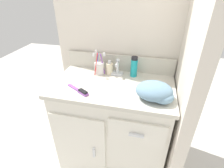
# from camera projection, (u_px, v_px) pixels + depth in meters

# --- Properties ---
(ground_plane) EXTENTS (6.00, 6.00, 0.00)m
(ground_plane) POSITION_uv_depth(u_px,v_px,m) (113.00, 156.00, 1.72)
(ground_plane) COLOR beige
(wall_back) EXTENTS (1.09, 0.08, 2.20)m
(wall_back) POSITION_uv_depth(u_px,v_px,m) (121.00, 36.00, 1.42)
(wall_back) COLOR beige
(wall_back) RESTS_ON ground_plane
(wall_right) EXTENTS (0.08, 0.60, 2.20)m
(wall_right) POSITION_uv_depth(u_px,v_px,m) (194.00, 55.00, 1.06)
(wall_right) COLOR beige
(wall_right) RESTS_ON ground_plane
(vanity) EXTENTS (0.91, 0.54, 0.82)m
(vanity) POSITION_uv_depth(u_px,v_px,m) (112.00, 124.00, 1.50)
(vanity) COLOR silver
(vanity) RESTS_ON ground_plane
(backsplash) EXTENTS (0.91, 0.02, 0.14)m
(backsplash) POSITION_uv_depth(u_px,v_px,m) (119.00, 63.00, 1.48)
(backsplash) COLOR beige
(backsplash) RESTS_ON vanity
(sink_faucet) EXTENTS (0.09, 0.09, 0.14)m
(sink_faucet) POSITION_uv_depth(u_px,v_px,m) (117.00, 69.00, 1.42)
(sink_faucet) COLOR silver
(sink_faucet) RESTS_ON vanity
(toothbrush_cup) EXTENTS (0.10, 0.11, 0.20)m
(toothbrush_cup) POSITION_uv_depth(u_px,v_px,m) (99.00, 68.00, 1.44)
(toothbrush_cup) COLOR silver
(toothbrush_cup) RESTS_ON vanity
(soap_dispenser) EXTENTS (0.06, 0.06, 0.13)m
(soap_dispenser) POSITION_uv_depth(u_px,v_px,m) (110.00, 68.00, 1.43)
(soap_dispenser) COLOR beige
(soap_dispenser) RESTS_ON vanity
(shaving_cream_can) EXTENTS (0.05, 0.05, 0.17)m
(shaving_cream_can) POSITION_uv_depth(u_px,v_px,m) (134.00, 67.00, 1.38)
(shaving_cream_can) COLOR teal
(shaving_cream_can) RESTS_ON vanity
(hairbrush) EXTENTS (0.20, 0.13, 0.03)m
(hairbrush) POSITION_uv_depth(u_px,v_px,m) (80.00, 91.00, 1.21)
(hairbrush) COLOR purple
(hairbrush) RESTS_ON vanity
(hand_towel) EXTENTS (0.25, 0.20, 0.12)m
(hand_towel) POSITION_uv_depth(u_px,v_px,m) (156.00, 92.00, 1.12)
(hand_towel) COLOR #6B8EA8
(hand_towel) RESTS_ON vanity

